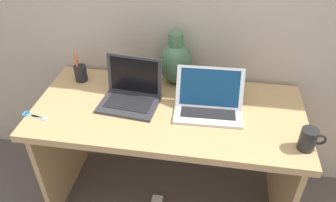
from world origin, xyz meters
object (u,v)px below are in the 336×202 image
coffee_mug (309,139)px  pen_cup (81,73)px  power_brick (157,201)px  laptop_right (209,101)px  scissors (31,115)px  laptop_left (131,91)px  green_vase (175,62)px

coffee_mug → pen_cup: (-1.22, 0.39, -0.01)m
pen_cup → power_brick: (0.49, -0.24, -0.78)m
laptop_right → scissors: size_ratio=2.41×
laptop_left → scissors: bearing=-156.2°
laptop_right → coffee_mug: 0.51m
laptop_left → scissors: size_ratio=2.21×
laptop_left → green_vase: 0.31m
scissors → laptop_right: bearing=12.3°
laptop_left → scissors: laptop_left is taller
green_vase → power_brick: size_ratio=4.46×
laptop_left → coffee_mug: bearing=-15.3°
laptop_left → green_vase: size_ratio=1.04×
laptop_right → scissors: (-0.90, -0.20, -0.05)m
laptop_left → coffee_mug: laptop_left is taller
green_vase → pen_cup: (-0.55, -0.08, -0.08)m
laptop_right → green_vase: bearing=131.0°
scissors → green_vase: bearing=32.4°
pen_cup → scissors: pen_cup is taller
laptop_right → pen_cup: bearing=167.7°
laptop_right → coffee_mug: bearing=-25.9°
laptop_left → coffee_mug: 0.91m
laptop_right → power_brick: size_ratio=5.08×
coffee_mug → scissors: size_ratio=0.80×
laptop_left → pen_cup: size_ratio=1.80×
coffee_mug → power_brick: (-0.73, 0.14, -0.79)m
laptop_right → laptop_left: bearing=177.6°
scissors → power_brick: scissors is taller
pen_cup → green_vase: bearing=7.7°
power_brick → laptop_right: bearing=15.9°
power_brick → laptop_left: bearing=146.1°
laptop_right → power_brick: 0.84m
scissors → power_brick: 0.97m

